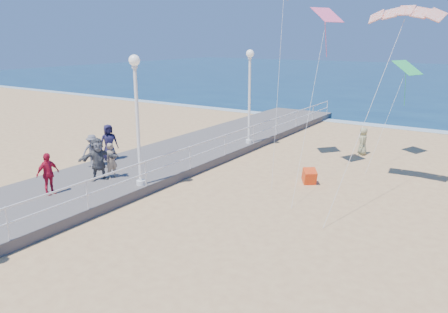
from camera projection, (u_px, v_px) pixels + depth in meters
The scene contains 16 objects.
ground at pixel (252, 222), 15.52m from camera, with size 160.00×160.00×0.00m, color tan.
surf_line at pixel (390, 127), 32.06m from camera, with size 160.00×1.20×0.04m, color white.
boardwalk at pixel (106, 181), 19.43m from camera, with size 5.00×44.00×0.40m, color slate.
railing at pixel (145, 167), 17.86m from camera, with size 0.05×42.00×0.55m.
lamp_post_mid at pixel (137, 107), 17.38m from camera, with size 0.44×0.44×5.32m.
lamp_post_far at pixel (250, 87), 24.65m from camera, with size 0.44×0.44×5.32m.
spectator_2 at pixel (93, 151), 20.69m from camera, with size 0.99×0.57×1.54m, color slate.
spectator_3 at pixel (48, 174), 16.98m from camera, with size 0.97×0.41×1.66m, color red.
spectator_4 at pixel (109, 142), 21.74m from camera, with size 0.89×0.58×1.81m, color #1D1A39.
spectator_5 at pixel (98, 159), 18.68m from camera, with size 1.71×0.54×1.84m, color #545559.
spectator_6 at pixel (112, 161), 18.97m from camera, with size 0.57×0.37×1.56m, color gray.
beach_walker_c at pixel (363, 141), 24.30m from camera, with size 0.76×0.49×1.55m, color #9B9A6B.
box_kite at pixel (309, 178), 19.51m from camera, with size 0.55×0.55×0.60m, color red.
kite_parafoil at pixel (406, 10), 16.65m from camera, with size 2.82×0.90×0.30m, color #EB3E1B, non-canonical shape.
kite_diamond_pink at pixel (327, 15), 19.54m from camera, with size 1.18×1.18×0.02m, color #FF5D90.
kite_diamond_green at pixel (407, 68), 22.67m from camera, with size 1.29×1.29×0.02m, color #29C35D.
Camera 1 is at (7.02, -12.56, 6.34)m, focal length 35.00 mm.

